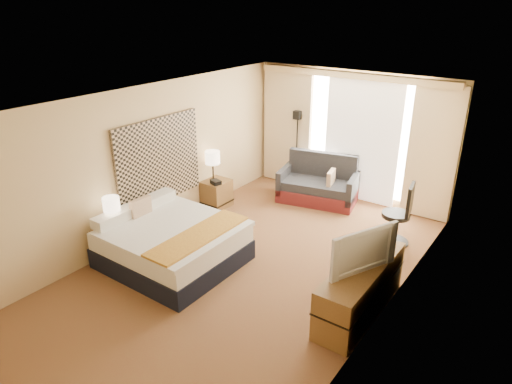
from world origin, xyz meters
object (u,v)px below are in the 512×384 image
Objects in this scene: floor_lamp at (297,134)px; lamp_left at (111,205)px; television at (359,247)px; lamp_right at (213,158)px; media_dresser at (361,289)px; nightstand_left at (114,244)px; nightstand_right at (217,194)px; desk_chair at (399,217)px; loveseat at (318,186)px; bed at (172,243)px.

floor_lamp is 4.39m from lamp_left.
lamp_right is at bearing 92.78° from television.
media_dresser is 4.53m from floor_lamp.
nightstand_left is 3.84m from television.
nightstand_left is at bearing -90.00° from nightstand_right.
lamp_left is (-3.66, -1.03, 0.62)m from media_dresser.
television is at bearing -94.44° from desk_chair.
desk_chair is at bearing 42.21° from nightstand_left.
nightstand_right is 2.19m from floor_lamp.
lamp_left is at bearing 23.16° from nightstand_left.
desk_chair reaches higher than nightstand_right.
nightstand_right is at bearing -149.12° from loveseat.
media_dresser is at bearing -6.88° from television.
lamp_right is (-0.05, 2.48, 0.74)m from nightstand_left.
desk_chair is 3.61m from lamp_right.
television is at bearing 9.93° from bed.
television reaches higher than nightstand_right.
bed is at bearing 124.88° from television.
floor_lamp reaches higher than lamp_left.
nightstand_right is 0.31× the size of media_dresser.
media_dresser is at bearing 15.84° from nightstand_left.
floor_lamp is 3.15× the size of lamp_left.
lamp_left is 0.53× the size of television.
television reaches higher than lamp_left.
nightstand_right is 0.32× the size of floor_lamp.
desk_chair is at bearing 96.55° from media_dresser.
nightstand_right is 0.33× the size of loveseat.
floor_lamp reaches higher than loveseat.
floor_lamp is 4.48m from television.
bed is (-2.89, -0.58, -0.01)m from media_dresser.
loveseat is at bearing 43.65° from nightstand_right.
bed is at bearing -114.18° from loveseat.
lamp_left reaches higher than nightstand_right.
floor_lamp is at bearing 146.72° from desk_chair.
lamp_right is at bearing 92.03° from lamp_left.
nightstand_right is 1.02× the size of lamp_left.
nightstand_right is at bearing -178.98° from desk_chair.
loveseat is (1.51, 3.94, 0.04)m from nightstand_left.
desk_chair is (2.74, -1.21, -0.71)m from floor_lamp.
nightstand_right is 0.50× the size of desk_chair.
lamp_right reaches higher than nightstand_right.
desk_chair is (1.95, -0.80, 0.17)m from loveseat.
lamp_right reaches higher than desk_chair.
nightstand_right is at bearing 92.19° from television.
desk_chair is 4.66m from lamp_left.
lamp_left is (-0.68, -4.33, -0.23)m from floor_lamp.
media_dresser is 2.95m from bed.
media_dresser is (3.70, 1.05, 0.07)m from nightstand_left.
loveseat is 0.99× the size of floor_lamp.
bed reaches higher than nightstand_right.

